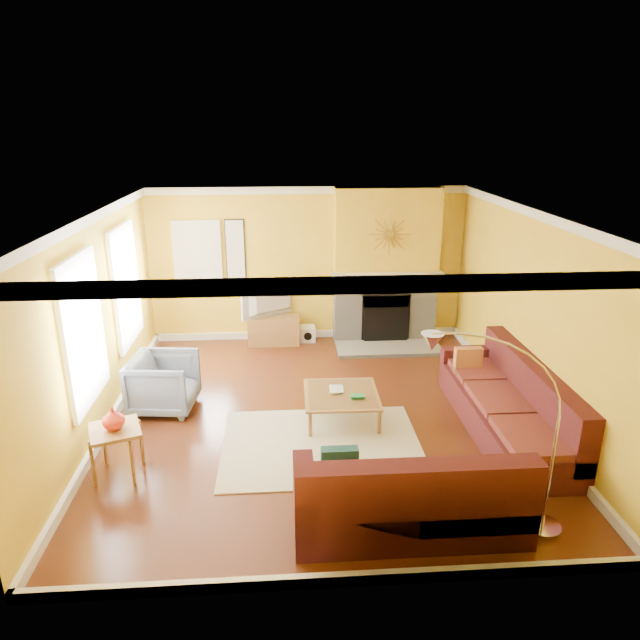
{
  "coord_description": "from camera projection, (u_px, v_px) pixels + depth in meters",
  "views": [
    {
      "loc": [
        -0.46,
        -6.78,
        3.71
      ],
      "look_at": [
        0.04,
        0.4,
        1.22
      ],
      "focal_mm": 32.0,
      "sensor_mm": 36.0,
      "label": 1
    }
  ],
  "objects": [
    {
      "name": "hearth",
      "position": [
        388.0,
        348.0,
        9.83
      ],
      "size": [
        1.8,
        0.7,
        0.06
      ],
      "primitive_type": "cube",
      "color": "gray",
      "rests_on": "floor"
    },
    {
      "name": "coffee_table",
      "position": [
        341.0,
        406.0,
        7.49
      ],
      "size": [
        0.98,
        0.98,
        0.38
      ],
      "primitive_type": null,
      "rotation": [
        0.0,
        0.0,
        -0.02
      ],
      "color": "white",
      "rests_on": "floor"
    },
    {
      "name": "crown_molding",
      "position": [
        319.0,
        218.0,
        6.77
      ],
      "size": [
        5.5,
        6.0,
        0.12
      ],
      "primitive_type": null,
      "color": "white",
      "rests_on": "ceiling"
    },
    {
      "name": "wall_right",
      "position": [
        532.0,
        316.0,
        7.37
      ],
      "size": [
        0.02,
        6.0,
        2.7
      ],
      "primitive_type": "cube",
      "color": "gold",
      "rests_on": "ground"
    },
    {
      "name": "wall_front",
      "position": [
        346.0,
        449.0,
        4.35
      ],
      "size": [
        5.5,
        0.02,
        2.7
      ],
      "primitive_type": "cube",
      "color": "gold",
      "rests_on": "ground"
    },
    {
      "name": "tv",
      "position": [
        273.0,
        300.0,
        9.87
      ],
      "size": [
        1.02,
        0.7,
        0.63
      ],
      "primitive_type": "imported",
      "rotation": [
        0.0,
        0.0,
        3.69
      ],
      "color": "black",
      "rests_on": "media_console"
    },
    {
      "name": "media_console",
      "position": [
        274.0,
        330.0,
        10.06
      ],
      "size": [
        0.9,
        0.4,
        0.49
      ],
      "primitive_type": "cube",
      "color": "olive",
      "rests_on": "floor"
    },
    {
      "name": "baseboard",
      "position": [
        319.0,
        412.0,
        7.61
      ],
      "size": [
        5.5,
        6.0,
        0.12
      ],
      "primitive_type": null,
      "color": "white",
      "rests_on": "floor"
    },
    {
      "name": "window_left_near",
      "position": [
        125.0,
        285.0,
        8.19
      ],
      "size": [
        0.06,
        1.22,
        1.72
      ],
      "primitive_type": "cube",
      "color": "white",
      "rests_on": "wall_left"
    },
    {
      "name": "wall_art",
      "position": [
        235.0,
        252.0,
        9.83
      ],
      "size": [
        0.34,
        0.04,
        1.14
      ],
      "primitive_type": "cube",
      "color": "white",
      "rests_on": "wall_back"
    },
    {
      "name": "sectional_sofa",
      "position": [
        424.0,
        416.0,
        6.7
      ],
      "size": [
        3.15,
        3.57,
        0.9
      ],
      "primitive_type": null,
      "color": "#491719",
      "rests_on": "floor"
    },
    {
      "name": "window_back",
      "position": [
        198.0,
        256.0,
        9.79
      ],
      "size": [
        0.82,
        0.06,
        1.22
      ],
      "primitive_type": "cube",
      "color": "white",
      "rests_on": "wall_back"
    },
    {
      "name": "armchair",
      "position": [
        164.0,
        383.0,
        7.69
      ],
      "size": [
        0.93,
        0.91,
        0.77
      ],
      "primitive_type": "imported",
      "rotation": [
        0.0,
        0.0,
        1.47
      ],
      "color": "slate",
      "rests_on": "floor"
    },
    {
      "name": "window_left_far",
      "position": [
        82.0,
        331.0,
        6.4
      ],
      "size": [
        0.06,
        1.22,
        1.72
      ],
      "primitive_type": "cube",
      "color": "white",
      "rests_on": "wall_left"
    },
    {
      "name": "fireplace",
      "position": [
        386.0,
        266.0,
        9.92
      ],
      "size": [
        1.8,
        0.4,
        2.7
      ],
      "primitive_type": null,
      "color": "gray",
      "rests_on": "floor"
    },
    {
      "name": "rug",
      "position": [
        321.0,
        445.0,
        6.92
      ],
      "size": [
        2.4,
        1.8,
        0.02
      ],
      "primitive_type": "cube",
      "color": "beige",
      "rests_on": "floor"
    },
    {
      "name": "arc_lamp",
      "position": [
        496.0,
        439.0,
        5.12
      ],
      "size": [
        1.31,
        0.36,
        2.04
      ],
      "primitive_type": null,
      "color": "silver",
      "rests_on": "floor"
    },
    {
      "name": "ceiling",
      "position": [
        319.0,
        212.0,
        6.75
      ],
      "size": [
        5.5,
        6.0,
        0.02
      ],
      "primitive_type": "cube",
      "color": "white",
      "rests_on": "ground"
    },
    {
      "name": "side_table",
      "position": [
        118.0,
        451.0,
        6.28
      ],
      "size": [
        0.66,
        0.66,
        0.57
      ],
      "primitive_type": null,
      "rotation": [
        0.0,
        0.0,
        0.34
      ],
      "color": "olive",
      "rests_on": "floor"
    },
    {
      "name": "vase",
      "position": [
        113.0,
        418.0,
        6.14
      ],
      "size": [
        0.26,
        0.26,
        0.25
      ],
      "primitive_type": "imported",
      "rotation": [
        0.0,
        0.0,
        -0.08
      ],
      "color": "red",
      "rests_on": "side_table"
    },
    {
      "name": "sunburst",
      "position": [
        389.0,
        234.0,
        9.51
      ],
      "size": [
        0.7,
        0.04,
        0.7
      ],
      "primitive_type": null,
      "color": "olive",
      "rests_on": "fireplace"
    },
    {
      "name": "wall_back",
      "position": [
        308.0,
        265.0,
        10.03
      ],
      "size": [
        5.5,
        0.02,
        2.7
      ],
      "primitive_type": "cube",
      "color": "gold",
      "rests_on": "ground"
    },
    {
      "name": "book",
      "position": [
        330.0,
        389.0,
        7.5
      ],
      "size": [
        0.19,
        0.25,
        0.02
      ],
      "primitive_type": "imported",
      "rotation": [
        0.0,
        0.0,
        -0.04
      ],
      "color": "white",
      "rests_on": "coffee_table"
    },
    {
      "name": "wall_left",
      "position": [
        96.0,
        326.0,
        7.01
      ],
      "size": [
        0.02,
        6.0,
        2.7
      ],
      "primitive_type": "cube",
      "color": "gold",
      "rests_on": "ground"
    },
    {
      "name": "floor",
      "position": [
        319.0,
        416.0,
        7.64
      ],
      "size": [
        5.5,
        6.0,
        0.02
      ],
      "primitive_type": "cube",
      "color": "#5F2A14",
      "rests_on": "ground"
    },
    {
      "name": "mantel",
      "position": [
        388.0,
        275.0,
        9.73
      ],
      "size": [
        1.92,
        0.22,
        0.08
      ],
      "primitive_type": "cube",
      "color": "white",
      "rests_on": "fireplace"
    },
    {
      "name": "subwoofer",
      "position": [
        308.0,
        334.0,
        10.21
      ],
      "size": [
        0.27,
        0.27,
        0.27
      ],
      "primitive_type": "cube",
      "color": "white",
      "rests_on": "floor"
    }
  ]
}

